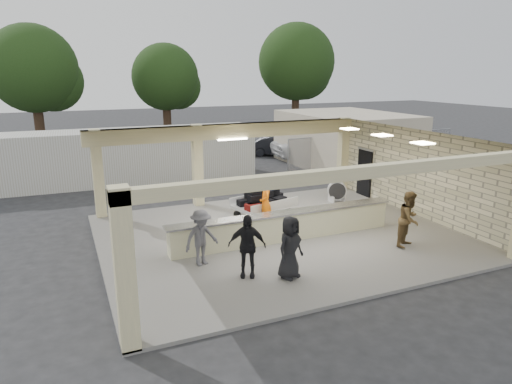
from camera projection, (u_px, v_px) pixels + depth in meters
name	position (u px, v px, depth m)	size (l,w,h in m)	color
ground	(278.00, 237.00, 16.05)	(120.00, 120.00, 0.00)	#242426
pavilion	(276.00, 195.00, 16.38)	(12.01, 10.00, 3.55)	slate
baggage_counter	(285.00, 226.00, 15.46)	(8.20, 0.58, 0.98)	beige
luggage_cart	(263.00, 200.00, 17.59)	(2.55, 1.92, 1.33)	silver
drum_fan	(337.00, 191.00, 20.01)	(0.86, 0.63, 0.92)	silver
baggage_handler	(266.00, 203.00, 16.60)	(0.67, 0.37, 1.84)	orange
passenger_a	(409.00, 219.00, 14.80)	(0.90, 0.39, 1.84)	brown
passenger_b	(247.00, 246.00, 12.59)	(1.05, 0.38, 1.80)	black
passenger_c	(201.00, 237.00, 13.36)	(1.10, 0.39, 1.70)	#55545A
passenger_d	(290.00, 247.00, 12.52)	(0.87, 0.35, 1.77)	black
car_white_a	(314.00, 146.00, 30.57)	(2.63, 5.55, 1.59)	silver
car_white_b	(342.00, 144.00, 32.27)	(1.66, 4.46, 1.41)	silver
car_dark	(275.00, 146.00, 31.71)	(1.37, 3.87, 1.29)	black
container_white	(135.00, 155.00, 24.03)	(12.67, 2.53, 2.75)	silver
fence	(375.00, 149.00, 27.99)	(12.06, 0.06, 2.03)	gray
tree_left	(38.00, 72.00, 33.10)	(6.60, 6.30, 9.00)	#382619
tree_mid	(169.00, 80.00, 38.88)	(6.00, 5.60, 8.00)	#382619
tree_right	(298.00, 65.00, 42.27)	(7.20, 7.00, 10.00)	#382619
adjacent_building	(346.00, 139.00, 28.16)	(6.00, 8.00, 3.20)	beige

